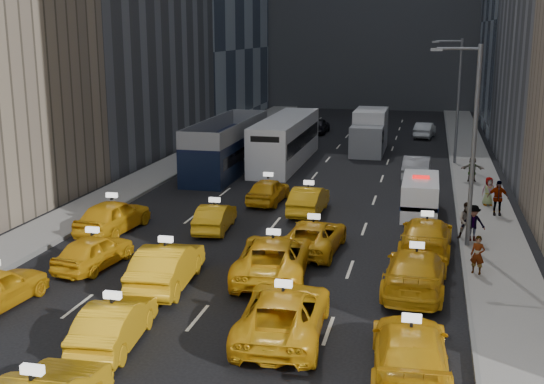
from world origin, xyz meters
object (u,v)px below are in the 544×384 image
(nypd_van, at_px, (420,197))
(city_bus, at_px, (286,141))
(box_truck, at_px, (369,132))
(double_decker, at_px, (227,146))
(pedestrian_0, at_px, (478,255))

(nypd_van, xyz_separation_m, city_bus, (-9.91, 12.33, 0.73))
(box_truck, bearing_deg, nypd_van, -81.31)
(double_decker, distance_m, pedestrian_0, 23.73)
(pedestrian_0, bearing_deg, double_decker, 151.98)
(double_decker, height_order, city_bus, double_decker)
(nypd_van, relative_size, city_bus, 0.37)
(nypd_van, height_order, pedestrian_0, nypd_van)
(double_decker, relative_size, city_bus, 0.94)
(double_decker, height_order, box_truck, double_decker)
(nypd_van, height_order, box_truck, box_truck)
(double_decker, bearing_deg, nypd_van, -38.79)
(double_decker, relative_size, box_truck, 1.67)
(city_bus, relative_size, box_truck, 1.78)
(box_truck, bearing_deg, pedestrian_0, -80.88)
(nypd_van, bearing_deg, box_truck, 102.42)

